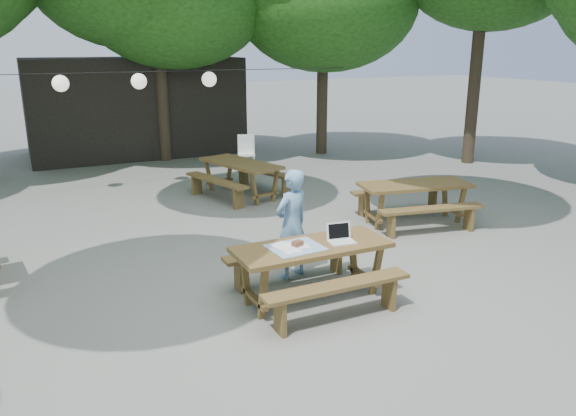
{
  "coord_description": "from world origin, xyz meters",
  "views": [
    {
      "loc": [
        -2.7,
        -6.69,
        3.19
      ],
      "look_at": [
        0.47,
        -0.12,
        1.05
      ],
      "focal_mm": 35.0,
      "sensor_mm": 36.0,
      "label": 1
    }
  ],
  "objects": [
    {
      "name": "woman",
      "position": [
        0.57,
        -0.03,
        0.78
      ],
      "size": [
        0.66,
        0.54,
        1.56
      ],
      "primitive_type": "imported",
      "rotation": [
        0.0,
        0.0,
        3.47
      ],
      "color": "#6E9AC9",
      "rests_on": "ground"
    },
    {
      "name": "picnic_table_ne",
      "position": [
        3.69,
        1.23,
        0.39
      ],
      "size": [
        2.16,
        1.91,
        0.75
      ],
      "rotation": [
        0.0,
        0.0,
        -0.19
      ],
      "color": "brown",
      "rests_on": "ground"
    },
    {
      "name": "pavilion",
      "position": [
        0.5,
        10.5,
        1.4
      ],
      "size": [
        6.0,
        3.0,
        2.8
      ],
      "primitive_type": "cube",
      "color": "black",
      "rests_on": "ground"
    },
    {
      "name": "main_picnic_table",
      "position": [
        0.47,
        -0.82,
        0.39
      ],
      "size": [
        2.0,
        1.58,
        0.75
      ],
      "color": "brown",
      "rests_on": "ground"
    },
    {
      "name": "laptop",
      "position": [
        0.85,
        -0.87,
        0.81
      ],
      "size": [
        0.36,
        0.3,
        0.24
      ],
      "rotation": [
        0.0,
        0.0,
        -0.13
      ],
      "color": "white",
      "rests_on": "main_picnic_table"
    },
    {
      "name": "paper_lanterns",
      "position": [
        -0.19,
        6.0,
        2.4
      ],
      "size": [
        9.0,
        0.34,
        0.38
      ],
      "color": "black",
      "rests_on": "ground"
    },
    {
      "name": "ground",
      "position": [
        0.0,
        0.0,
        0.0
      ],
      "size": [
        80.0,
        80.0,
        0.0
      ],
      "primitive_type": "plane",
      "color": "#63635F",
      "rests_on": "ground"
    },
    {
      "name": "plastic_chair",
      "position": [
        2.6,
        6.82,
        0.26
      ],
      "size": [
        0.56,
        0.56,
        0.9
      ],
      "rotation": [
        0.0,
        0.0,
        -0.35
      ],
      "color": "white",
      "rests_on": "ground"
    },
    {
      "name": "picnic_table_far_e",
      "position": [
        1.51,
        4.39,
        0.39
      ],
      "size": [
        2.06,
        2.27,
        0.75
      ],
      "rotation": [
        0.0,
        0.0,
        1.86
      ],
      "color": "brown",
      "rests_on": "ground"
    },
    {
      "name": "tabletop_clutter",
      "position": [
        0.23,
        -0.81,
        0.76
      ],
      "size": [
        0.69,
        0.59,
        0.08
      ],
      "color": "#3574B6",
      "rests_on": "main_picnic_table"
    }
  ]
}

